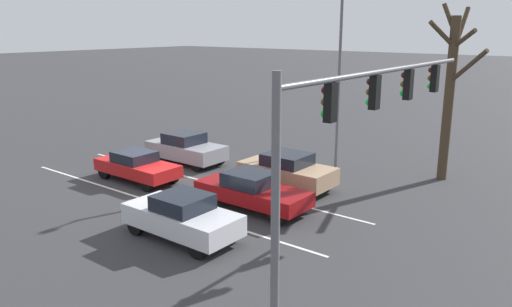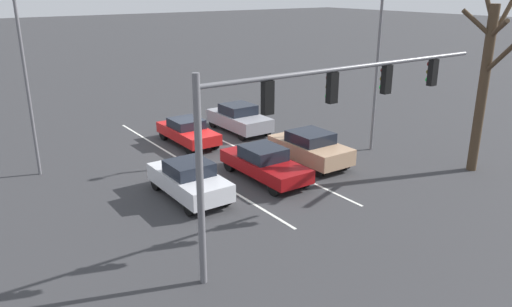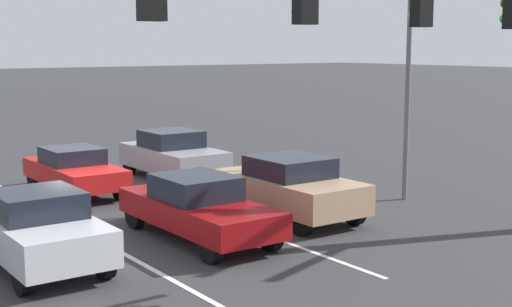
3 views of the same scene
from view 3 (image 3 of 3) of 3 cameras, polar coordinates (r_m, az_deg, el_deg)
name	(u,v)px [view 3 (image 3 of 3)]	position (r m, az deg, el deg)	size (l,w,h in m)	color
ground_plane	(85,195)	(21.45, -13.50, -3.25)	(240.00, 240.00, 0.00)	#333335
lane_stripe_left_divider	(172,201)	(20.15, -6.70, -3.82)	(0.12, 16.50, 0.01)	silver
lane_stripe_center_divider	(58,218)	(18.83, -15.58, -4.97)	(0.12, 16.50, 0.01)	silver
car_silver_rightlane_front	(37,228)	(14.70, -17.11, -5.74)	(1.79, 4.10, 1.53)	silver
car_tan_leftlane_front	(290,187)	(18.00, 2.71, -2.67)	(1.93, 4.13, 1.57)	tan
car_maroon_midlane_front	(198,207)	(16.12, -4.68, -4.28)	(1.75, 4.61, 1.44)	maroon
car_gray_leftlane_second	(173,155)	(23.51, -6.68, -0.10)	(1.90, 4.27, 1.58)	gray
car_red_midlane_second	(74,170)	(21.60, -14.34, -1.28)	(1.71, 4.22, 1.36)	red
traffic_signal_gantry	(274,23)	(10.05, 1.44, 10.40)	(11.46, 0.37, 6.00)	slate
street_lamp_left_shoulder	(406,22)	(20.16, 11.90, 10.27)	(1.68, 0.24, 8.76)	slate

